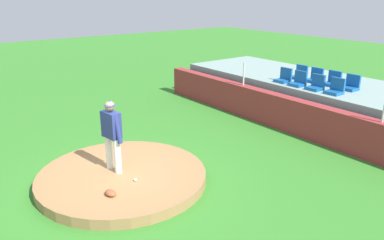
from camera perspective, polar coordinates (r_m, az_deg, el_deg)
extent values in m
plane|color=#327A27|center=(9.49, -10.34, -9.04)|extent=(60.00, 60.00, 0.00)
cylinder|color=olive|center=(9.43, -10.38, -8.39)|extent=(4.04, 4.04, 0.24)
cylinder|color=silver|center=(9.48, -12.32, -4.67)|extent=(0.17, 0.17, 0.86)
cylinder|color=silver|center=(9.21, -11.10, -5.30)|extent=(0.17, 0.17, 0.86)
cube|color=navy|center=(9.08, -12.03, -0.68)|extent=(0.52, 0.33, 0.62)
cylinder|color=navy|center=(9.30, -12.91, -0.52)|extent=(0.33, 0.16, 0.70)
cylinder|color=navy|center=(8.89, -11.07, -1.29)|extent=(0.26, 0.15, 0.71)
sphere|color=#8C6647|center=(8.94, -12.22, 2.04)|extent=(0.24, 0.24, 0.24)
cone|color=navy|center=(8.92, -12.26, 2.56)|extent=(0.31, 0.31, 0.13)
sphere|color=white|center=(8.91, -8.49, -8.85)|extent=(0.07, 0.07, 0.07)
ellipsoid|color=brown|center=(8.43, -12.13, -10.65)|extent=(0.31, 0.22, 0.11)
cube|color=maroon|center=(12.86, 14.06, 0.91)|extent=(12.51, 0.40, 1.12)
cylinder|color=silver|center=(13.95, 7.77, 6.87)|extent=(0.06, 0.06, 0.85)
cube|color=gray|center=(14.59, 19.68, 2.84)|extent=(11.82, 3.59, 1.30)
cube|color=#155298|center=(13.96, 13.39, 5.73)|extent=(0.48, 0.44, 0.10)
cube|color=#155298|center=(14.05, 13.95, 6.81)|extent=(0.48, 0.08, 0.40)
cube|color=#155298|center=(13.53, 15.45, 5.15)|extent=(0.48, 0.44, 0.10)
cube|color=#155298|center=(13.61, 16.01, 6.26)|extent=(0.48, 0.08, 0.40)
cube|color=#155298|center=(13.14, 17.87, 4.52)|extent=(0.48, 0.44, 0.10)
cube|color=#155298|center=(13.23, 18.44, 5.67)|extent=(0.48, 0.08, 0.40)
cube|color=#155298|center=(12.80, 20.47, 3.88)|extent=(0.48, 0.44, 0.10)
cube|color=#155298|center=(12.89, 21.04, 5.06)|extent=(0.48, 0.08, 0.40)
cube|color=#155298|center=(14.64, 15.65, 6.13)|extent=(0.48, 0.44, 0.10)
cube|color=#155298|center=(14.73, 16.17, 7.16)|extent=(0.48, 0.08, 0.40)
cube|color=#155298|center=(14.26, 17.76, 5.61)|extent=(0.48, 0.44, 0.10)
cube|color=#155298|center=(14.36, 18.28, 6.66)|extent=(0.48, 0.08, 0.40)
cube|color=#155298|center=(13.90, 20.13, 5.03)|extent=(0.48, 0.44, 0.10)
cube|color=#155298|center=(14.00, 20.66, 6.11)|extent=(0.48, 0.08, 0.40)
cube|color=#155298|center=(13.51, 22.51, 4.37)|extent=(0.48, 0.44, 0.10)
cube|color=#155298|center=(13.60, 23.03, 5.48)|extent=(0.48, 0.08, 0.40)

